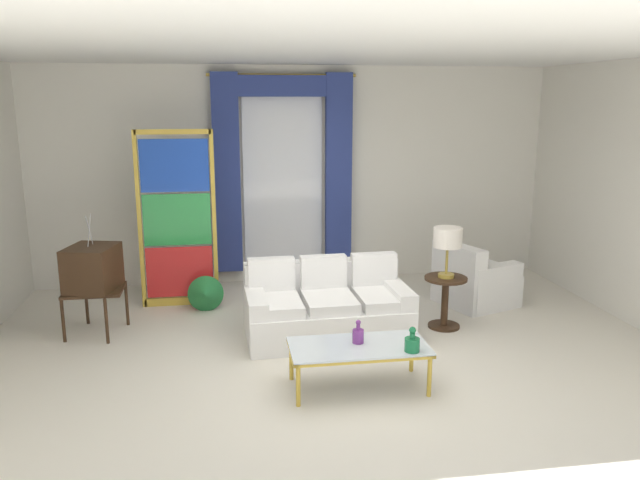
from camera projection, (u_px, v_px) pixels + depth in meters
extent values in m
plane|color=silver|center=(332.00, 363.00, 6.15)|extent=(16.00, 16.00, 0.00)
cube|color=white|center=(295.00, 175.00, 8.77)|extent=(8.00, 0.12, 3.00)
cube|color=white|center=(319.00, 51.00, 6.25)|extent=(8.00, 7.60, 0.04)
cube|color=white|center=(283.00, 173.00, 8.65)|extent=(1.10, 0.02, 2.50)
cylinder|color=gold|center=(282.00, 75.00, 8.28)|extent=(2.00, 0.04, 0.04)
cube|color=navy|center=(227.00, 175.00, 8.44)|extent=(0.36, 0.12, 2.70)
cube|color=navy|center=(338.00, 172.00, 8.67)|extent=(0.36, 0.12, 2.70)
cube|color=navy|center=(282.00, 86.00, 8.30)|extent=(1.80, 0.10, 0.28)
cube|color=white|center=(328.00, 321.00, 6.77)|extent=(1.77, 0.95, 0.38)
cube|color=white|center=(321.00, 294.00, 7.08)|extent=(1.75, 0.25, 0.78)
cube|color=white|center=(397.00, 309.00, 6.90)|extent=(0.23, 0.86, 0.56)
cube|color=white|center=(256.00, 318.00, 6.61)|extent=(0.23, 0.86, 0.56)
cube|color=white|center=(381.00, 298.00, 6.78)|extent=(0.56, 0.75, 0.12)
cube|color=white|center=(373.00, 270.00, 7.03)|extent=(0.51, 0.16, 0.40)
cube|color=white|center=(329.00, 301.00, 6.67)|extent=(0.56, 0.75, 0.12)
cube|color=white|center=(323.00, 273.00, 6.93)|extent=(0.51, 0.16, 0.40)
cube|color=white|center=(275.00, 304.00, 6.57)|extent=(0.56, 0.75, 0.12)
cube|color=white|center=(271.00, 276.00, 6.82)|extent=(0.51, 0.16, 0.40)
cube|color=silver|center=(359.00, 346.00, 5.56)|extent=(1.24, 0.60, 0.02)
cube|color=gold|center=(352.00, 337.00, 5.83)|extent=(1.24, 0.04, 0.03)
cube|color=gold|center=(366.00, 361.00, 5.29)|extent=(1.24, 0.04, 0.03)
cube|color=gold|center=(292.00, 352.00, 5.47)|extent=(0.04, 0.60, 0.03)
cube|color=gold|center=(423.00, 344.00, 5.65)|extent=(0.04, 0.60, 0.03)
cylinder|color=gold|center=(291.00, 360.00, 5.77)|extent=(0.04, 0.04, 0.38)
cylinder|color=gold|center=(412.00, 353.00, 5.94)|extent=(0.04, 0.04, 0.38)
cylinder|color=gold|center=(298.00, 385.00, 5.26)|extent=(0.04, 0.04, 0.38)
cylinder|color=gold|center=(429.00, 376.00, 5.44)|extent=(0.04, 0.04, 0.38)
cylinder|color=#753384|center=(358.00, 336.00, 5.60)|extent=(0.10, 0.10, 0.12)
cylinder|color=#753384|center=(358.00, 327.00, 5.58)|extent=(0.04, 0.04, 0.05)
sphere|color=#753384|center=(358.00, 322.00, 5.57)|extent=(0.05, 0.05, 0.05)
cylinder|color=#196B3D|center=(412.00, 345.00, 5.41)|extent=(0.13, 0.13, 0.12)
cylinder|color=#196B3D|center=(412.00, 336.00, 5.39)|extent=(0.05, 0.05, 0.05)
sphere|color=#196B3D|center=(413.00, 330.00, 5.38)|extent=(0.06, 0.06, 0.06)
cube|color=#382314|center=(94.00, 290.00, 6.84)|extent=(0.62, 0.54, 0.03)
cylinder|color=#382314|center=(63.00, 320.00, 6.65)|extent=(0.04, 0.04, 0.50)
cylinder|color=#382314|center=(87.00, 303.00, 7.19)|extent=(0.04, 0.04, 0.50)
cylinder|color=#382314|center=(106.00, 321.00, 6.61)|extent=(0.04, 0.04, 0.50)
cylinder|color=#382314|center=(127.00, 304.00, 7.15)|extent=(0.04, 0.04, 0.50)
cube|color=#382314|center=(92.00, 268.00, 6.79)|extent=(0.60, 0.66, 0.48)
cube|color=black|center=(71.00, 266.00, 6.80)|extent=(0.11, 0.38, 0.30)
cylinder|color=gold|center=(69.00, 284.00, 6.76)|extent=(0.02, 0.04, 0.04)
cylinder|color=gold|center=(76.00, 280.00, 6.92)|extent=(0.02, 0.04, 0.04)
cylinder|color=silver|center=(89.00, 230.00, 6.69)|extent=(0.04, 0.13, 0.34)
cylinder|color=silver|center=(89.00, 230.00, 6.69)|extent=(0.04, 0.13, 0.34)
cube|color=white|center=(477.00, 288.00, 7.92)|extent=(1.02, 1.02, 0.40)
cube|color=white|center=(478.00, 269.00, 7.86)|extent=(0.88, 0.88, 0.10)
cube|color=white|center=(458.00, 276.00, 7.72)|extent=(0.46, 0.82, 0.80)
cube|color=white|center=(460.00, 275.00, 8.17)|extent=(0.75, 0.42, 0.58)
cube|color=white|center=(495.00, 288.00, 7.63)|extent=(0.75, 0.42, 0.58)
cube|color=gold|center=(140.00, 221.00, 7.59)|extent=(0.05, 0.05, 2.20)
cube|color=gold|center=(214.00, 219.00, 7.73)|extent=(0.05, 0.05, 2.20)
cube|color=gold|center=(173.00, 132.00, 7.42)|extent=(0.90, 0.05, 0.06)
cube|color=gold|center=(181.00, 301.00, 7.90)|extent=(0.90, 0.05, 0.10)
cube|color=red|center=(180.00, 272.00, 7.81)|extent=(0.82, 0.02, 0.64)
cube|color=#238E3D|center=(177.00, 220.00, 7.66)|extent=(0.82, 0.02, 0.64)
cube|color=#1E47B7|center=(174.00, 166.00, 7.51)|extent=(0.82, 0.02, 0.64)
cylinder|color=beige|center=(206.00, 306.00, 7.76)|extent=(0.16, 0.16, 0.06)
ellipsoid|color=navy|center=(206.00, 298.00, 7.74)|extent=(0.18, 0.32, 0.20)
sphere|color=navy|center=(206.00, 286.00, 7.85)|extent=(0.09, 0.09, 0.09)
cone|color=gold|center=(206.00, 284.00, 7.91)|extent=(0.02, 0.04, 0.02)
cone|color=#267E3D|center=(205.00, 294.00, 7.54)|extent=(0.44, 0.40, 0.50)
cylinder|color=#382314|center=(446.00, 278.00, 7.00)|extent=(0.48, 0.48, 0.03)
cylinder|color=#382314|center=(445.00, 303.00, 7.07)|extent=(0.08, 0.08, 0.55)
cylinder|color=#382314|center=(444.00, 326.00, 7.13)|extent=(0.36, 0.36, 0.03)
cylinder|color=#B29338|center=(446.00, 275.00, 7.00)|extent=(0.18, 0.18, 0.04)
cylinder|color=#B29338|center=(447.00, 258.00, 6.95)|extent=(0.03, 0.03, 0.36)
cylinder|color=silver|center=(448.00, 237.00, 6.90)|extent=(0.32, 0.32, 0.22)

